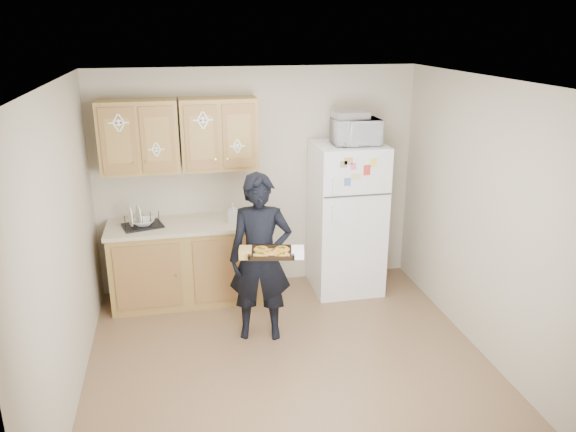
{
  "coord_description": "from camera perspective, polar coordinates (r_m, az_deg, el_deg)",
  "views": [
    {
      "loc": [
        -0.9,
        -4.28,
        2.91
      ],
      "look_at": [
        0.07,
        0.45,
        1.26
      ],
      "focal_mm": 35.0,
      "sensor_mm": 36.0,
      "label": 1
    }
  ],
  "objects": [
    {
      "name": "baking_tray",
      "position": [
        5.01,
        -1.68,
        -3.82
      ],
      "size": [
        0.45,
        0.37,
        0.04
      ],
      "primitive_type": "cube",
      "rotation": [
        0.0,
        0.0,
        -0.19
      ],
      "color": "black",
      "rests_on": "person"
    },
    {
      "name": "upper_cab_left",
      "position": [
        6.01,
        -14.91,
        7.78
      ],
      "size": [
        0.8,
        0.33,
        0.75
      ],
      "primitive_type": "cube",
      "color": "olive",
      "rests_on": "wall_back"
    },
    {
      "name": "upper_cab_right",
      "position": [
        6.02,
        -7.03,
        8.28
      ],
      "size": [
        0.8,
        0.33,
        0.75
      ],
      "primitive_type": "cube",
      "color": "olive",
      "rests_on": "wall_back"
    },
    {
      "name": "floor",
      "position": [
        5.26,
        0.19,
        -14.8
      ],
      "size": [
        3.6,
        3.6,
        0.0
      ],
      "primitive_type": "plane",
      "color": "brown",
      "rests_on": "ground"
    },
    {
      "name": "pizza_back_right",
      "position": [
        5.06,
        -0.6,
        -3.36
      ],
      "size": [
        0.13,
        0.13,
        0.02
      ],
      "primitive_type": "cylinder",
      "color": "orange",
      "rests_on": "baking_tray"
    },
    {
      "name": "pizza_center",
      "position": [
        5.0,
        -1.68,
        -3.65
      ],
      "size": [
        0.13,
        0.13,
        0.02
      ],
      "primitive_type": "cylinder",
      "color": "orange",
      "rests_on": "baking_tray"
    },
    {
      "name": "dish_rack",
      "position": [
        6.08,
        -14.6,
        -0.34
      ],
      "size": [
        0.46,
        0.39,
        0.16
      ],
      "primitive_type": "cube",
      "rotation": [
        0.0,
        0.0,
        0.27
      ],
      "color": "black",
      "rests_on": "countertop"
    },
    {
      "name": "soap_bottle",
      "position": [
        6.05,
        -5.63,
        0.35
      ],
      "size": [
        0.12,
        0.12,
        0.21
      ],
      "primitive_type": "imported",
      "rotation": [
        0.0,
        0.0,
        -0.34
      ],
      "color": "white",
      "rests_on": "countertop"
    },
    {
      "name": "microwave",
      "position": [
        6.07,
        6.92,
        8.49
      ],
      "size": [
        0.5,
        0.34,
        0.27
      ],
      "primitive_type": "imported",
      "rotation": [
        0.0,
        0.0,
        -0.0
      ],
      "color": "white",
      "rests_on": "refrigerator"
    },
    {
      "name": "foil_pan",
      "position": [
        6.05,
        6.39,
        10.17
      ],
      "size": [
        0.36,
        0.26,
        0.08
      ],
      "primitive_type": "cube",
      "rotation": [
        0.0,
        0.0,
        0.03
      ],
      "color": "silver",
      "rests_on": "microwave"
    },
    {
      "name": "person",
      "position": [
        5.33,
        -2.82,
        -4.3
      ],
      "size": [
        0.66,
        0.5,
        1.64
      ],
      "primitive_type": "imported",
      "rotation": [
        0.0,
        0.0,
        -0.19
      ],
      "color": "black",
      "rests_on": "floor"
    },
    {
      "name": "wall_front",
      "position": [
        3.12,
        7.17,
        -13.53
      ],
      "size": [
        3.6,
        0.04,
        2.5
      ],
      "primitive_type": "cube",
      "color": "#B0A58F",
      "rests_on": "floor"
    },
    {
      "name": "wall_back",
      "position": [
        6.37,
        -3.11,
        3.68
      ],
      "size": [
        3.6,
        0.04,
        2.5
      ],
      "primitive_type": "cube",
      "color": "#B0A58F",
      "rests_on": "floor"
    },
    {
      "name": "countertop",
      "position": [
        6.11,
        -10.49,
        -0.92
      ],
      "size": [
        1.64,
        0.64,
        0.04
      ],
      "primitive_type": "cube",
      "color": "beige",
      "rests_on": "base_cabinet"
    },
    {
      "name": "wall_right",
      "position": [
        5.33,
        19.52,
        -0.47
      ],
      "size": [
        0.04,
        3.6,
        2.5
      ],
      "primitive_type": "cube",
      "color": "#B0A58F",
      "rests_on": "floor"
    },
    {
      "name": "cereal_box",
      "position": [
        6.97,
        9.25,
        -4.68
      ],
      "size": [
        0.2,
        0.07,
        0.32
      ],
      "primitive_type": "cube",
      "color": "gold",
      "rests_on": "floor"
    },
    {
      "name": "base_cabinet",
      "position": [
        6.28,
        -10.25,
        -4.78
      ],
      "size": [
        1.6,
        0.6,
        0.86
      ],
      "primitive_type": "cube",
      "color": "olive",
      "rests_on": "floor"
    },
    {
      "name": "wall_left",
      "position": [
        4.68,
        -21.92,
        -3.4
      ],
      "size": [
        0.04,
        3.6,
        2.5
      ],
      "primitive_type": "cube",
      "color": "#B0A58F",
      "rests_on": "floor"
    },
    {
      "name": "pizza_front_left",
      "position": [
        4.94,
        -2.79,
        -3.95
      ],
      "size": [
        0.13,
        0.13,
        0.02
      ],
      "primitive_type": "cylinder",
      "color": "orange",
      "rests_on": "baking_tray"
    },
    {
      "name": "pizza_back_left",
      "position": [
        5.07,
        -2.74,
        -3.36
      ],
      "size": [
        0.13,
        0.13,
        0.02
      ],
      "primitive_type": "cylinder",
      "color": "orange",
      "rests_on": "baking_tray"
    },
    {
      "name": "refrigerator",
      "position": [
        6.35,
        5.97,
        -0.23
      ],
      "size": [
        0.75,
        0.7,
        1.7
      ],
      "primitive_type": "cube",
      "color": "white",
      "rests_on": "floor"
    },
    {
      "name": "pizza_front_right",
      "position": [
        4.94,
        -0.6,
        -3.95
      ],
      "size": [
        0.13,
        0.13,
        0.02
      ],
      "primitive_type": "cylinder",
      "color": "orange",
      "rests_on": "baking_tray"
    },
    {
      "name": "bowl",
      "position": [
        6.09,
        -14.47,
        -0.61
      ],
      "size": [
        0.24,
        0.24,
        0.06
      ],
      "primitive_type": "imported",
      "rotation": [
        0.0,
        0.0,
        -0.04
      ],
      "color": "white",
      "rests_on": "dish_rack"
    },
    {
      "name": "ceiling",
      "position": [
        4.4,
        0.23,
        13.44
      ],
      "size": [
        3.6,
        3.6,
        0.0
      ],
      "primitive_type": "plane",
      "color": "silver",
      "rests_on": "wall_back"
    }
  ]
}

